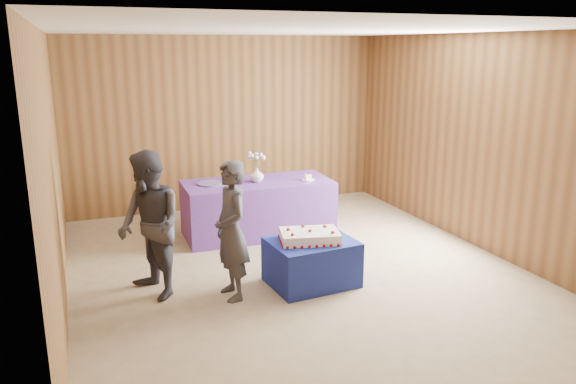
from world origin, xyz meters
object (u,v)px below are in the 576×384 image
sheet_cake (310,236)px  vase (257,175)px  serving_table (258,208)px  guest_left (231,231)px  cake_table (312,262)px  guest_right (150,226)px

sheet_cake → vase: (0.00, 1.81, 0.29)m
vase → serving_table: bearing=48.6°
vase → guest_left: bearing=-115.6°
vase → cake_table: bearing=-89.1°
serving_table → vase: size_ratio=10.27×
guest_right → sheet_cake: bearing=59.9°
vase → guest_left: 2.01m
cake_table → sheet_cake: size_ratio=1.23×
cake_table → vase: (-0.03, 1.80, 0.60)m
guest_left → guest_right: size_ratio=0.94×
guest_right → serving_table: bearing=113.7°
sheet_cake → cake_table: bearing=32.1°
sheet_cake → guest_right: 1.68m
serving_table → vase: (-0.01, -0.02, 0.47)m
guest_left → sheet_cake: bearing=85.0°
sheet_cake → guest_right: bearing=-178.1°
serving_table → guest_right: guest_right is taller
vase → guest_left: size_ratio=0.13×
cake_table → guest_right: bearing=164.6°
serving_table → sheet_cake: 1.84m
vase → guest_left: guest_left is taller
vase → guest_right: (-1.63, -1.48, -0.08)m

